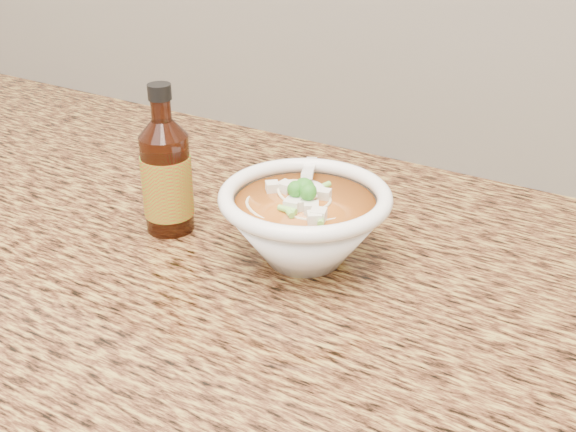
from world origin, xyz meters
The scene contains 3 objects.
counter_slab centered at (0.00, 1.68, 0.88)m, with size 4.00×0.68×0.04m, color olive.
soup_bowl centered at (-0.02, 1.68, 0.94)m, with size 0.17×0.19×0.10m.
hot_sauce_bottle centered at (-0.19, 1.66, 0.96)m, with size 0.06×0.06×0.17m.
Camera 1 is at (0.29, 1.12, 1.28)m, focal length 45.00 mm.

